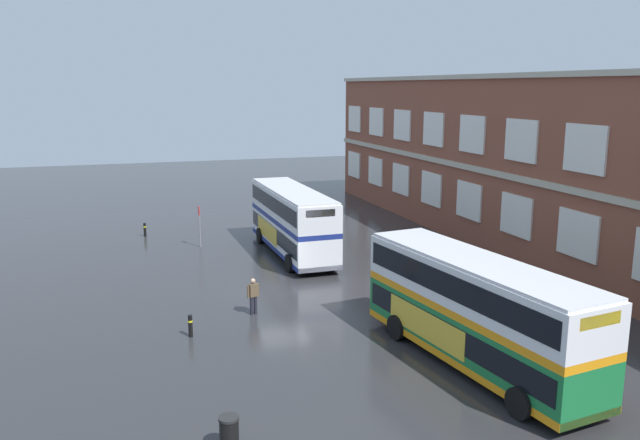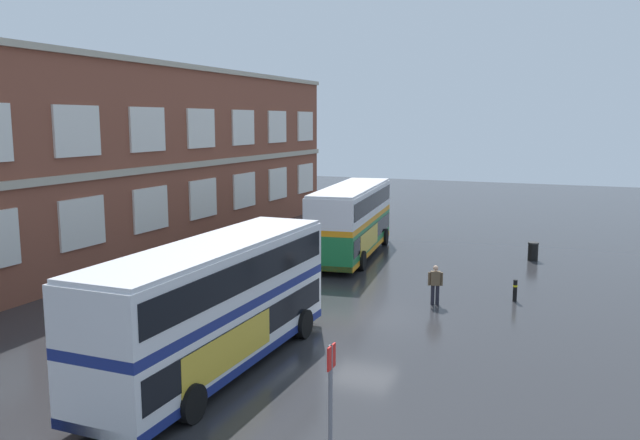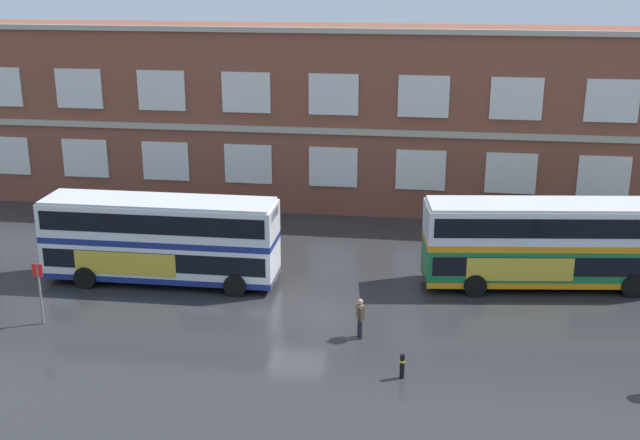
{
  "view_description": "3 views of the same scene",
  "coord_description": "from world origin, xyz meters",
  "px_view_note": "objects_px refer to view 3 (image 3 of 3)",
  "views": [
    {
      "loc": [
        30.38,
        -8.0,
        10.25
      ],
      "look_at": [
        -1.58,
        2.53,
        3.21
      ],
      "focal_mm": 35.93,
      "sensor_mm": 36.0,
      "label": 1
    },
    {
      "loc": [
        -23.46,
        -8.0,
        7.77
      ],
      "look_at": [
        3.88,
        3.53,
        3.17
      ],
      "focal_mm": 36.2,
      "sensor_mm": 36.0,
      "label": 2
    },
    {
      "loc": [
        5.57,
        -31.7,
        14.63
      ],
      "look_at": [
        0.52,
        3.34,
        3.15
      ],
      "focal_mm": 45.12,
      "sensor_mm": 36.0,
      "label": 3
    }
  ],
  "objects_px": {
    "bus_stand_flag": "(40,288)",
    "waiting_passenger": "(360,317)",
    "double_decker_middle": "(544,243)",
    "safety_bollard_east": "(402,366)",
    "double_decker_near": "(160,239)"
  },
  "relations": [
    {
      "from": "double_decker_middle",
      "to": "waiting_passenger",
      "type": "height_order",
      "value": "double_decker_middle"
    },
    {
      "from": "double_decker_near",
      "to": "waiting_passenger",
      "type": "relative_size",
      "value": 6.48
    },
    {
      "from": "double_decker_middle",
      "to": "bus_stand_flag",
      "type": "xyz_separation_m",
      "value": [
        -21.25,
        -7.25,
        -0.51
      ]
    },
    {
      "from": "double_decker_near",
      "to": "bus_stand_flag",
      "type": "xyz_separation_m",
      "value": [
        -3.46,
        -5.25,
        -0.51
      ]
    },
    {
      "from": "bus_stand_flag",
      "to": "double_decker_middle",
      "type": "bearing_deg",
      "value": 18.83
    },
    {
      "from": "double_decker_near",
      "to": "bus_stand_flag",
      "type": "height_order",
      "value": "double_decker_near"
    },
    {
      "from": "safety_bollard_east",
      "to": "double_decker_middle",
      "type": "bearing_deg",
      "value": 58.18
    },
    {
      "from": "safety_bollard_east",
      "to": "waiting_passenger",
      "type": "bearing_deg",
      "value": 120.95
    },
    {
      "from": "double_decker_near",
      "to": "waiting_passenger",
      "type": "distance_m",
      "value": 11.0
    },
    {
      "from": "double_decker_middle",
      "to": "safety_bollard_east",
      "type": "relative_size",
      "value": 11.83
    },
    {
      "from": "double_decker_middle",
      "to": "waiting_passenger",
      "type": "bearing_deg",
      "value": -139.85
    },
    {
      "from": "double_decker_middle",
      "to": "bus_stand_flag",
      "type": "relative_size",
      "value": 4.16
    },
    {
      "from": "double_decker_near",
      "to": "double_decker_middle",
      "type": "distance_m",
      "value": 17.9
    },
    {
      "from": "safety_bollard_east",
      "to": "double_decker_near",
      "type": "bearing_deg",
      "value": 146.59
    },
    {
      "from": "bus_stand_flag",
      "to": "waiting_passenger",
      "type": "bearing_deg",
      "value": 2.51
    }
  ]
}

